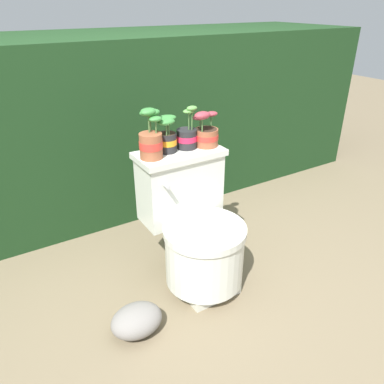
{
  "coord_description": "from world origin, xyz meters",
  "views": [
    {
      "loc": [
        -0.89,
        -1.26,
        1.35
      ],
      "look_at": [
        -0.03,
        0.13,
        0.51
      ],
      "focal_mm": 35.0,
      "sensor_mm": 36.0,
      "label": 1
    }
  ],
  "objects": [
    {
      "name": "potted_plant_midleft",
      "position": [
        -0.09,
        0.27,
        0.76
      ],
      "size": [
        0.12,
        0.11,
        0.18
      ],
      "color": "#262628",
      "rests_on": "toilet"
    },
    {
      "name": "garden_stone",
      "position": [
        -0.46,
        -0.08,
        0.07
      ],
      "size": [
        0.24,
        0.19,
        0.13
      ],
      "color": "gray",
      "rests_on": "ground"
    },
    {
      "name": "hedge_backdrop",
      "position": [
        0.0,
        1.31,
        0.58
      ],
      "size": [
        3.94,
        0.99,
        1.16
      ],
      "color": "#193819",
      "rests_on": "ground"
    },
    {
      "name": "potted_plant_middle",
      "position": [
        0.02,
        0.27,
        0.75
      ],
      "size": [
        0.1,
        0.1,
        0.22
      ],
      "color": "#262628",
      "rests_on": "toilet"
    },
    {
      "name": "potted_plant_left",
      "position": [
        -0.19,
        0.25,
        0.78
      ],
      "size": [
        0.12,
        0.12,
        0.23
      ],
      "color": "#9E5638",
      "rests_on": "toilet"
    },
    {
      "name": "toilet",
      "position": [
        -0.03,
        0.1,
        0.31
      ],
      "size": [
        0.44,
        0.56,
        0.68
      ],
      "color": "silver",
      "rests_on": "ground"
    },
    {
      "name": "ground_plane",
      "position": [
        0.0,
        0.0,
        0.0
      ],
      "size": [
        12.0,
        12.0,
        0.0
      ],
      "primitive_type": "plane",
      "color": "#75664C"
    },
    {
      "name": "potted_plant_midright",
      "position": [
        0.12,
        0.25,
        0.75
      ],
      "size": [
        0.16,
        0.12,
        0.19
      ],
      "color": "#9E5638",
      "rests_on": "toilet"
    }
  ]
}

